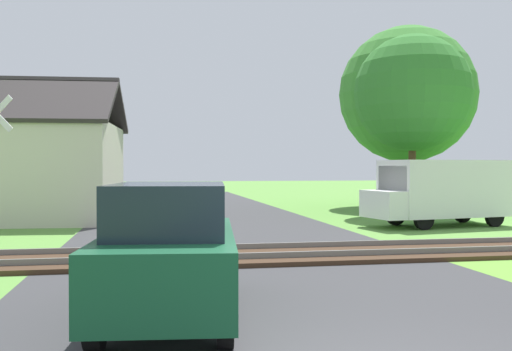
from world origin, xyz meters
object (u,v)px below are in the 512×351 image
at_px(parked_car, 170,250).
at_px(house, 7,169).
at_px(mail_truck, 440,190).
at_px(tree_far, 407,95).
at_px(tree_right, 412,93).

bearing_deg(parked_car, house, 116.64).
relative_size(house, mail_truck, 1.67).
height_order(tree_far, mail_truck, tree_far).
bearing_deg(house, parked_car, -65.59).
xyz_separation_m(house, tree_far, (18.06, 4.62, 3.75)).
bearing_deg(parked_car, mail_truck, 53.95).
relative_size(tree_right, mail_truck, 1.45).
bearing_deg(parked_car, tree_far, 63.64).
distance_m(mail_truck, parked_car, 13.97).
distance_m(house, tree_far, 19.02).
xyz_separation_m(tree_right, tree_far, (2.16, 5.08, 0.64)).
distance_m(tree_right, mail_truck, 5.72).
relative_size(tree_right, tree_far, 0.82).
xyz_separation_m(house, tree_right, (15.91, -0.46, 3.12)).
relative_size(house, tree_far, 0.94).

